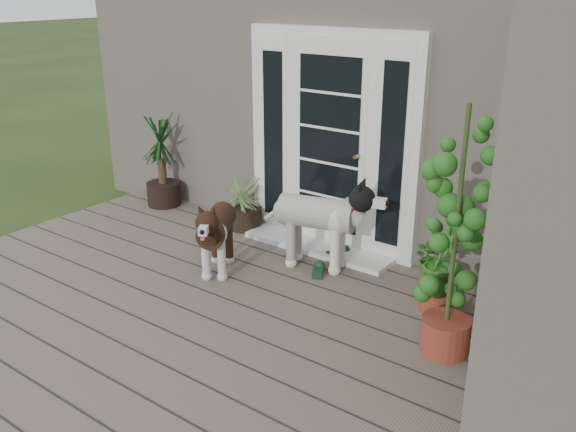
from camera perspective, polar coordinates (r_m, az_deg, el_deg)
The scene contains 14 objects.
deck at distance 4.79m, azimuth -8.83°, elevation -12.15°, with size 6.20×4.60×0.12m, color #6B5B4C.
house_main at distance 7.68m, azimuth 13.84°, elevation 12.09°, with size 7.40×4.00×3.10m, color #665E54.
door_unit at distance 6.04m, azimuth 4.04°, elevation 6.92°, with size 1.90×0.14×2.15m, color white.
door_step at distance 6.23m, azimuth 2.80°, elevation -2.85°, with size 1.60×0.40×0.05m, color white.
brindle_dog at distance 5.67m, azimuth -6.59°, elevation -2.02°, with size 0.35×0.81×0.67m, color #3D2316, non-canonical shape.
white_dog at distance 5.70m, azimuth 2.68°, elevation -1.10°, with size 0.41×0.95×0.79m, color white, non-canonical shape.
spider_plant at distance 6.65m, azimuth -4.00°, elevation 1.39°, with size 0.59×0.59×0.63m, color #99BA72, non-canonical shape.
yucca at distance 7.44m, azimuth -11.69°, elevation 5.04°, with size 0.76×0.76×1.10m, color black, non-canonical shape.
herb_a at distance 5.35m, azimuth 13.42°, elevation -5.03°, with size 0.38×0.38×0.49m, color #275719.
herb_b at distance 5.16m, azimuth 13.78°, elevation -5.91°, with size 0.34×0.34×0.51m, color #265217.
herb_c at distance 5.26m, azimuth 22.58°, elevation -6.57°, with size 0.32×0.32×0.50m, color #205718.
sapling at distance 4.32m, azimuth 15.35°, elevation -1.44°, with size 0.56×0.56×1.89m, color #1D5618, non-canonical shape.
clog_left at distance 5.69m, azimuth 2.84°, elevation -5.05°, with size 0.13×0.27×0.08m, color #15341C, non-canonical shape.
clog_right at distance 6.07m, azimuth 4.66°, elevation -3.39°, with size 0.13×0.28×0.08m, color black, non-canonical shape.
Camera 1 is at (2.92, -2.37, 2.65)m, focal length 38.23 mm.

